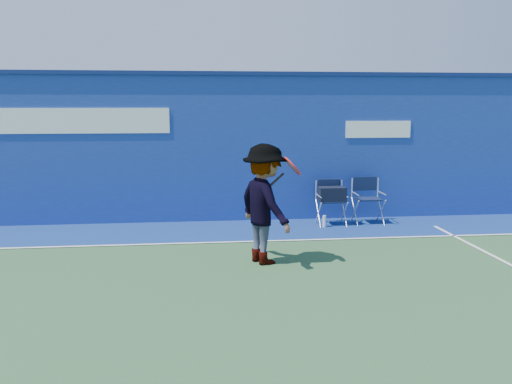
{
  "coord_description": "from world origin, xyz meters",
  "views": [
    {
      "loc": [
        -0.23,
        -6.11,
        2.43
      ],
      "look_at": [
        0.74,
        2.6,
        1.0
      ],
      "focal_mm": 38.0,
      "sensor_mm": 36.0,
      "label": 1
    }
  ],
  "objects": [
    {
      "name": "directors_chair_left",
      "position": [
        2.48,
        4.42,
        0.39
      ],
      "size": [
        0.54,
        0.5,
        0.91
      ],
      "color": "silver",
      "rests_on": "ground"
    },
    {
      "name": "directors_chair_right",
      "position": [
        3.26,
        4.49,
        0.29
      ],
      "size": [
        0.56,
        0.5,
        0.93
      ],
      "color": "silver",
      "rests_on": "ground"
    },
    {
      "name": "court_lines",
      "position": [
        0.0,
        0.6,
        0.01
      ],
      "size": [
        24.0,
        12.0,
        0.01
      ],
      "color": "white",
      "rests_on": "out_of_bounds_strip"
    },
    {
      "name": "stadium_wall",
      "position": [
        -0.0,
        5.2,
        1.55
      ],
      "size": [
        24.0,
        0.5,
        3.08
      ],
      "color": "navy",
      "rests_on": "ground"
    },
    {
      "name": "water_bottle",
      "position": [
        2.29,
        4.2,
        0.12
      ],
      "size": [
        0.07,
        0.07,
        0.24
      ],
      "primitive_type": "cylinder",
      "color": "silver",
      "rests_on": "ground"
    },
    {
      "name": "tennis_player",
      "position": [
        0.8,
        1.94,
        0.92
      ],
      "size": [
        1.11,
        1.36,
        1.84
      ],
      "color": "#EA4738",
      "rests_on": "ground"
    },
    {
      "name": "out_of_bounds_strip",
      "position": [
        0.0,
        4.1,
        0.0
      ],
      "size": [
        24.0,
        1.8,
        0.01
      ],
      "primitive_type": "cube",
      "color": "navy",
      "rests_on": "ground"
    },
    {
      "name": "ground",
      "position": [
        0.0,
        0.0,
        0.0
      ],
      "size": [
        80.0,
        80.0,
        0.0
      ],
      "primitive_type": "plane",
      "color": "#2C522D",
      "rests_on": "ground"
    }
  ]
}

